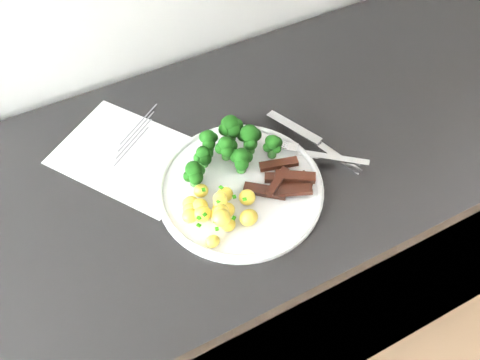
{
  "coord_description": "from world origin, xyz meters",
  "views": [
    {
      "loc": [
        -0.17,
        1.15,
        1.62
      ],
      "look_at": [
        0.07,
        1.6,
        0.93
      ],
      "focal_mm": 36.76,
      "sensor_mm": 36.0,
      "label": 1
    }
  ],
  "objects": [
    {
      "name": "counter",
      "position": [
        -0.05,
        1.67,
        0.45
      ],
      "size": [
        2.39,
        0.6,
        0.9
      ],
      "color": "black",
      "rests_on": "ground"
    },
    {
      "name": "recipe_paper",
      "position": [
        -0.08,
        1.77,
        0.9
      ],
      "size": [
        0.31,
        0.33,
        0.0
      ],
      "color": "silver",
      "rests_on": "counter"
    },
    {
      "name": "plate",
      "position": [
        0.07,
        1.6,
        0.91
      ],
      "size": [
        0.3,
        0.3,
        0.02
      ],
      "color": "white",
      "rests_on": "counter"
    },
    {
      "name": "broccoli",
      "position": [
        0.08,
        1.67,
        0.95
      ],
      "size": [
        0.2,
        0.12,
        0.07
      ],
      "color": "#2C6421",
      "rests_on": "plate"
    },
    {
      "name": "potatoes",
      "position": [
        0.0,
        1.57,
        0.92
      ],
      "size": [
        0.13,
        0.12,
        0.05
      ],
      "color": "#E3D750",
      "rests_on": "plate"
    },
    {
      "name": "beef_strips",
      "position": [
        0.14,
        1.57,
        0.92
      ],
      "size": [
        0.13,
        0.11,
        0.03
      ],
      "color": "black",
      "rests_on": "plate"
    },
    {
      "name": "fork",
      "position": [
        0.23,
        1.6,
        0.92
      ],
      "size": [
        0.15,
        0.15,
        0.02
      ],
      "color": "silver",
      "rests_on": "plate"
    },
    {
      "name": "knife",
      "position": [
        0.25,
        1.61,
        0.91
      ],
      "size": [
        0.09,
        0.21,
        0.02
      ],
      "color": "silver",
      "rests_on": "plate"
    }
  ]
}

